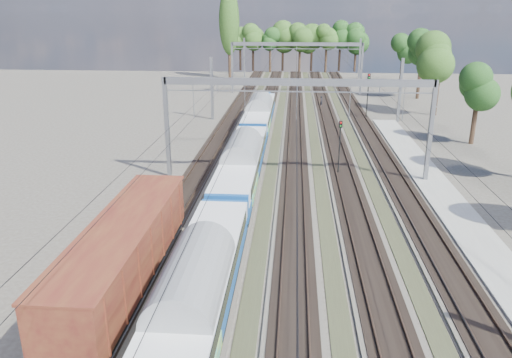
# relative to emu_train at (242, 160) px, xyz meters

# --- Properties ---
(track_bed) EXTENTS (21.00, 130.00, 0.34)m
(track_bed) POSITION_rel_emu_train_xyz_m (4.50, 17.99, -2.49)
(track_bed) COLOR #47423A
(track_bed) RESTS_ON ground
(platform) EXTENTS (3.00, 70.00, 0.30)m
(platform) POSITION_rel_emu_train_xyz_m (16.50, -7.01, -2.44)
(platform) COLOR gray
(platform) RESTS_ON ground
(catenary) EXTENTS (25.65, 130.00, 9.00)m
(catenary) POSITION_rel_emu_train_xyz_m (4.83, 25.67, 3.81)
(catenary) COLOR gray
(catenary) RESTS_ON ground
(tree_belt) EXTENTS (39.52, 101.27, 11.75)m
(tree_belt) POSITION_rel_emu_train_xyz_m (12.31, 64.23, 5.68)
(tree_belt) COLOR black
(tree_belt) RESTS_ON ground
(poplar) EXTENTS (4.40, 4.40, 19.04)m
(poplar) POSITION_rel_emu_train_xyz_m (-10.00, 70.99, 9.30)
(poplar) COLOR black
(poplar) RESTS_ON ground
(emu_train) EXTENTS (3.01, 63.66, 4.40)m
(emu_train) POSITION_rel_emu_train_xyz_m (0.00, 0.00, 0.00)
(emu_train) COLOR black
(emu_train) RESTS_ON ground
(freight_boxcar) EXTENTS (3.20, 15.44, 3.98)m
(freight_boxcar) POSITION_rel_emu_train_xyz_m (-4.50, -16.75, -0.16)
(freight_boxcar) COLOR black
(freight_boxcar) RESTS_ON ground
(worker) EXTENTS (0.51, 0.67, 1.64)m
(worker) POSITION_rel_emu_train_xyz_m (8.54, 38.65, -1.77)
(worker) COLOR black
(worker) RESTS_ON ground
(signal_near) EXTENTS (0.33, 0.30, 5.05)m
(signal_near) POSITION_rel_emu_train_xyz_m (8.49, 4.68, 0.61)
(signal_near) COLOR black
(signal_near) RESTS_ON ground
(signal_far) EXTENTS (0.39, 0.36, 6.20)m
(signal_far) POSITION_rel_emu_train_xyz_m (14.40, 30.16, 1.33)
(signal_far) COLOR black
(signal_far) RESTS_ON ground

